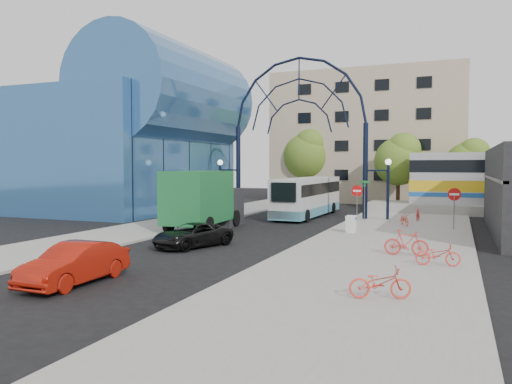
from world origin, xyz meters
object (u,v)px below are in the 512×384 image
at_px(city_bus, 308,196).
at_px(red_sedan, 75,264).
at_px(black_suv, 192,235).
at_px(bike_far_a, 438,254).
at_px(gateway_arch, 299,104).
at_px(sandwich_board, 351,222).
at_px(tree_north_a, 400,159).
at_px(stop_sign, 357,194).
at_px(bike_far_c, 380,283).
at_px(do_not_enter_sign, 454,198).
at_px(bike_near_a, 405,219).
at_px(green_truck, 205,200).
at_px(bike_far_b, 406,243).
at_px(street_name_sign, 365,192).
at_px(tree_north_c, 469,162).
at_px(tree_north_b, 308,153).
at_px(bike_near_b, 418,214).

relative_size(city_bus, red_sedan, 2.65).
distance_m(black_suv, bike_far_a, 11.25).
height_order(gateway_arch, black_suv, gateway_arch).
relative_size(sandwich_board, tree_north_a, 0.14).
xyz_separation_m(stop_sign, bike_far_c, (4.37, -19.75, -1.41)).
distance_m(do_not_enter_sign, bike_near_a, 3.39).
bearing_deg(city_bus, bike_far_a, -58.47).
bearing_deg(do_not_enter_sign, city_bus, 153.96).
height_order(stop_sign, green_truck, green_truck).
bearing_deg(tree_north_a, bike_far_c, -84.83).
relative_size(black_suv, bike_far_b, 2.27).
height_order(bike_near_a, bike_far_c, bike_far_c).
bearing_deg(tree_north_a, street_name_sign, -93.96).
height_order(do_not_enter_sign, bike_far_a, do_not_enter_sign).
distance_m(tree_north_c, bike_far_c, 35.99).
distance_m(stop_sign, street_name_sign, 0.74).
relative_size(do_not_enter_sign, red_sedan, 0.60).
height_order(gateway_arch, bike_far_b, gateway_arch).
bearing_deg(sandwich_board, bike_far_c, -75.43).
bearing_deg(gateway_arch, stop_sign, -22.63).
bearing_deg(tree_north_b, stop_sign, -64.17).
relative_size(tree_north_c, bike_near_b, 4.41).
bearing_deg(black_suv, red_sedan, -70.07).
height_order(city_bus, bike_far_a, city_bus).
bearing_deg(green_truck, bike_near_a, 23.62).
height_order(black_suv, bike_near_a, black_suv).
height_order(tree_north_a, tree_north_b, tree_north_b).
bearing_deg(street_name_sign, bike_near_b, 22.06).
distance_m(sandwich_board, bike_far_b, 7.27).
height_order(do_not_enter_sign, tree_north_c, tree_north_c).
xyz_separation_m(gateway_arch, stop_sign, (4.80, -2.00, -6.56)).
bearing_deg(red_sedan, tree_north_a, 78.33).
bearing_deg(city_bus, bike_near_b, -7.13).
relative_size(black_suv, bike_far_a, 2.53).
relative_size(red_sedan, bike_near_a, 2.62).
relative_size(sandwich_board, tree_north_b, 0.12).
distance_m(bike_far_b, bike_far_c, 7.41).
distance_m(sandwich_board, bike_far_a, 9.45).
bearing_deg(sandwich_board, black_suv, -131.52).
relative_size(tree_north_b, tree_north_c, 1.23).
xyz_separation_m(bike_near_a, bike_far_b, (1.13, -11.23, 0.13)).
relative_size(tree_north_a, bike_far_b, 3.83).
relative_size(gateway_arch, tree_north_c, 2.10).
relative_size(city_bus, bike_near_b, 7.44).
distance_m(street_name_sign, city_bus, 5.52).
bearing_deg(bike_near_b, bike_far_b, -84.72).
relative_size(stop_sign, red_sedan, 0.60).
bearing_deg(green_truck, tree_north_b, 87.92).
bearing_deg(street_name_sign, tree_north_b, 117.65).
relative_size(do_not_enter_sign, tree_north_a, 0.35).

